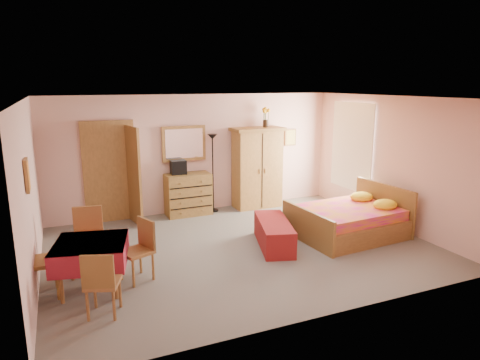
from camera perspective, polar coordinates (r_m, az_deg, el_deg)
name	(u,v)px	position (r m, az deg, el deg)	size (l,w,h in m)	color
floor	(241,247)	(7.65, 0.20, -8.96)	(6.50, 6.50, 0.00)	slate
ceiling	(242,98)	(7.10, 0.21, 10.90)	(6.50, 6.50, 0.00)	brown
wall_back	(197,154)	(9.57, -5.74, 3.53)	(6.50, 0.10, 2.60)	#DAA89E
wall_front	(326,217)	(5.14, 11.34, -4.88)	(6.50, 0.10, 2.60)	#DAA89E
wall_left	(30,195)	(6.71, -26.20, -1.78)	(0.10, 5.00, 2.60)	#DAA89E
wall_right	(391,162)	(9.04, 19.50, 2.29)	(0.10, 5.00, 2.60)	#DAA89E
doorway	(110,173)	(9.22, -16.98, 0.92)	(1.06, 0.12, 2.15)	#9E6B35
window	(352,146)	(9.89, 14.72, 4.35)	(0.08, 1.40, 1.95)	white
picture_left	(27,175)	(6.04, -26.53, 0.57)	(0.04, 0.32, 0.42)	orange
picture_back	(290,137)	(10.45, 6.72, 5.67)	(0.30, 0.04, 0.40)	#D8BF59
chest_of_drawers	(188,194)	(9.41, -6.93, -1.91)	(0.97, 0.48, 0.92)	olive
wall_mirror	(184,144)	(9.40, -7.47, 4.85)	(0.98, 0.05, 0.77)	white
stereo	(178,167)	(9.28, -8.23, 1.69)	(0.32, 0.24, 0.30)	black
floor_lamp	(213,173)	(9.52, -3.64, 0.90)	(0.22, 0.22, 1.75)	black
wardrobe	(257,168)	(9.86, 2.30, 1.64)	(1.18, 0.61, 1.85)	#AC793A
sunflower_vase	(266,117)	(9.86, 3.44, 8.37)	(0.18, 0.18, 0.45)	gold
bed	(347,213)	(8.32, 14.11, -4.25)	(1.95, 1.53, 0.90)	#D51481
bench	(274,233)	(7.67, 4.53, -7.12)	(0.51, 1.38, 0.46)	maroon
dining_table	(92,266)	(6.42, -19.11, -10.73)	(0.96, 0.96, 0.70)	maroon
chair_south	(103,282)	(5.70, -17.81, -12.84)	(0.39, 0.39, 0.86)	#986033
chair_north	(88,240)	(7.03, -19.64, -7.55)	(0.44, 0.44, 0.97)	olive
chair_west	(40,261)	(6.41, -25.17, -9.74)	(0.47, 0.47, 1.03)	#AD7D3A
chair_east	(136,251)	(6.48, -13.67, -9.19)	(0.41, 0.41, 0.90)	#AF743B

